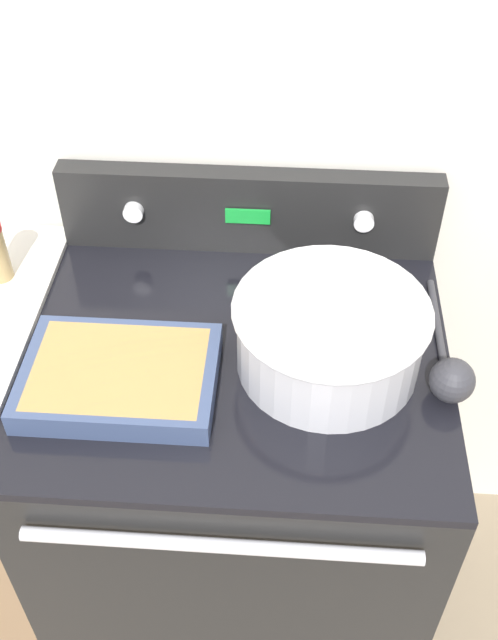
# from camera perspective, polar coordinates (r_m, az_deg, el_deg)

# --- Properties ---
(kitchen_wall) EXTENTS (8.00, 0.05, 2.50)m
(kitchen_wall) POSITION_cam_1_polar(r_m,az_deg,el_deg) (1.46, 0.16, 17.51)
(kitchen_wall) COLOR silver
(kitchen_wall) RESTS_ON ground_plane
(stove_range) EXTENTS (0.77, 0.69, 0.92)m
(stove_range) POSITION_cam_1_polar(r_m,az_deg,el_deg) (1.72, -0.72, -12.93)
(stove_range) COLOR black
(stove_range) RESTS_ON ground_plane
(control_panel) EXTENTS (0.77, 0.07, 0.18)m
(control_panel) POSITION_cam_1_polar(r_m,az_deg,el_deg) (1.53, -0.01, 8.32)
(control_panel) COLOR black
(control_panel) RESTS_ON stove_range
(mixing_bowl) EXTENTS (0.34, 0.34, 0.14)m
(mixing_bowl) POSITION_cam_1_polar(r_m,az_deg,el_deg) (1.29, 6.17, -0.90)
(mixing_bowl) COLOR silver
(mixing_bowl) RESTS_ON stove_range
(casserole_dish) EXTENTS (0.33, 0.24, 0.05)m
(casserole_dish) POSITION_cam_1_polar(r_m,az_deg,el_deg) (1.30, -9.83, -4.21)
(casserole_dish) COLOR #38476B
(casserole_dish) RESTS_ON stove_range
(ladle) EXTENTS (0.08, 0.33, 0.08)m
(ladle) POSITION_cam_1_polar(r_m,az_deg,el_deg) (1.32, 15.10, -4.06)
(ladle) COLOR #333338
(ladle) RESTS_ON stove_range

